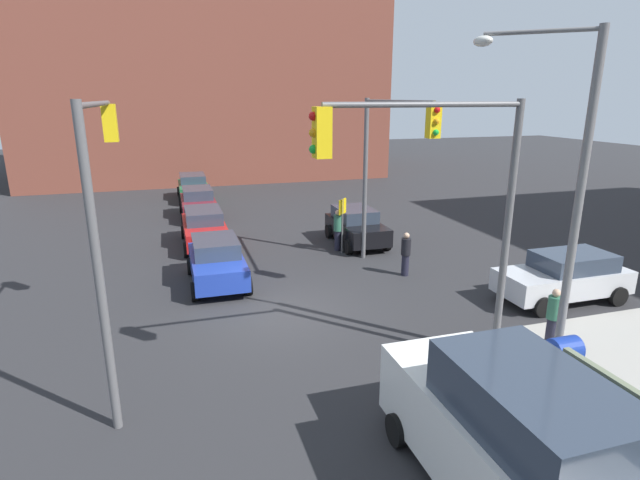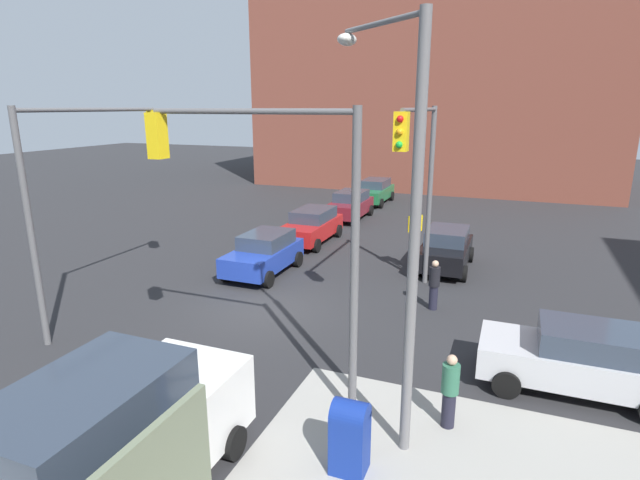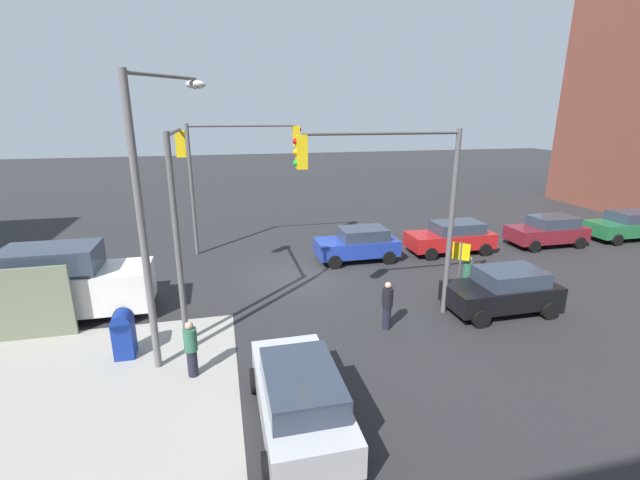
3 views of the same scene
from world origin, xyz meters
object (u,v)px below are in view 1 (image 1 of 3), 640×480
street_lamp_corner (564,180)px  van_white_delivery (513,441)px  traffic_signal_se_corner (103,186)px  pedestrian_walking_north (338,229)px  sedan_blue (217,261)px  pedestrian_crossing (406,253)px  traffic_signal_ne_corner (440,188)px  coupe_maroon (198,202)px  sedan_silver (565,276)px  hatchback_green (193,187)px  sedan_black (356,226)px  mailbox_blue (562,365)px  coupe_red (204,227)px  pedestrian_waiting (553,317)px  traffic_signal_nw_corner (388,152)px

street_lamp_corner → van_white_delivery: size_ratio=1.48×
traffic_signal_se_corner → pedestrian_walking_north: size_ratio=3.55×
sedan_blue → pedestrian_crossing: (1.25, 6.88, 0.03)m
traffic_signal_ne_corner → coupe_maroon: 19.40m
traffic_signal_ne_corner → pedestrian_walking_north: bearing=173.5°
traffic_signal_se_corner → traffic_signal_ne_corner: 7.44m
traffic_signal_se_corner → sedan_silver: size_ratio=1.51×
hatchback_green → sedan_black: 14.40m
pedestrian_walking_north → traffic_signal_se_corner: bearing=142.8°
coupe_maroon → hatchback_green: bearing=179.8°
hatchback_green → mailbox_blue: bearing=14.5°
pedestrian_walking_north → coupe_red: bearing=73.8°
traffic_signal_ne_corner → mailbox_blue: size_ratio=4.55×
coupe_red → sedan_black: (1.76, 6.69, -0.00)m
traffic_signal_ne_corner → coupe_maroon: bearing=-167.1°
mailbox_blue → pedestrian_crossing: bearing=178.6°
pedestrian_crossing → traffic_signal_se_corner: bearing=-148.5°
coupe_maroon → sedan_silver: bearing=34.4°
pedestrian_walking_north → sedan_silver: bearing=-136.2°
mailbox_blue → street_lamp_corner: bearing=157.3°
traffic_signal_se_corner → coupe_red: size_ratio=1.48×
coupe_red → traffic_signal_ne_corner: bearing=18.8°
pedestrian_waiting → sedan_black: bearing=-165.8°
sedan_silver → coupe_red: size_ratio=0.98×
sedan_black → pedestrian_crossing: 4.58m
street_lamp_corner → mailbox_blue: bearing=-22.7°
traffic_signal_ne_corner → sedan_black: traffic_signal_ne_corner is taller
traffic_signal_se_corner → van_white_delivery: (6.25, 6.30, -3.36)m
hatchback_green → coupe_red: size_ratio=1.00×
traffic_signal_ne_corner → traffic_signal_nw_corner: bearing=164.7°
traffic_signal_se_corner → mailbox_blue: traffic_signal_se_corner is taller
mailbox_blue → coupe_red: 16.01m
sedan_blue → hatchback_green: size_ratio=0.90×
street_lamp_corner → coupe_maroon: (-19.01, -7.15, -3.86)m
hatchback_green → pedestrian_walking_north: bearing=21.7°
street_lamp_corner → mailbox_blue: 4.16m
traffic_signal_se_corner → sedan_black: size_ratio=1.63×
traffic_signal_ne_corner → pedestrian_crossing: traffic_signal_ne_corner is taller
traffic_signal_nw_corner → van_white_delivery: traffic_signal_nw_corner is taller
mailbox_blue → pedestrian_waiting: bearing=143.1°
traffic_signal_se_corner → mailbox_blue: size_ratio=4.55×
hatchback_green → street_lamp_corner: bearing=16.3°
traffic_signal_nw_corner → sedan_silver: traffic_signal_nw_corner is taller
traffic_signal_se_corner → street_lamp_corner: (2.61, 10.02, 0.06)m
sedan_blue → sedan_black: same height
van_white_delivery → sedan_black: bearing=168.2°
traffic_signal_nw_corner → hatchback_green: 18.46m
hatchback_green → coupe_red: bearing=-0.6°
mailbox_blue → hatchback_green: size_ratio=0.32×
traffic_signal_se_corner → coupe_maroon: traffic_signal_se_corner is taller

